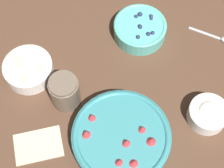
# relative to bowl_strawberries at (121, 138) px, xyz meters

# --- Properties ---
(ground_plane) EXTENTS (4.00, 4.00, 0.00)m
(ground_plane) POSITION_rel_bowl_strawberries_xyz_m (0.10, 0.16, -0.04)
(ground_plane) COLOR #4C3323
(bowl_strawberries) EXTENTS (0.26, 0.26, 0.08)m
(bowl_strawberries) POSITION_rel_bowl_strawberries_xyz_m (0.00, 0.00, 0.00)
(bowl_strawberries) COLOR teal
(bowl_strawberries) RESTS_ON ground_plane
(bowl_blueberries) EXTENTS (0.16, 0.16, 0.06)m
(bowl_blueberries) POSITION_rel_bowl_strawberries_xyz_m (0.22, 0.29, -0.01)
(bowl_blueberries) COLOR #56B7A8
(bowl_blueberries) RESTS_ON ground_plane
(bowl_bananas) EXTENTS (0.15, 0.15, 0.05)m
(bowl_bananas) POSITION_rel_bowl_strawberries_xyz_m (-0.15, 0.31, -0.01)
(bowl_bananas) COLOR silver
(bowl_bananas) RESTS_ON ground_plane
(bowl_cream) EXTENTS (0.11, 0.11, 0.06)m
(bowl_cream) POSITION_rel_bowl_strawberries_xyz_m (0.25, -0.04, -0.01)
(bowl_cream) COLOR white
(bowl_cream) RESTS_ON ground_plane
(jar_chocolate) EXTENTS (0.08, 0.08, 0.11)m
(jar_chocolate) POSITION_rel_bowl_strawberries_xyz_m (-0.08, 0.19, 0.01)
(jar_chocolate) COLOR brown
(jar_chocolate) RESTS_ON ground_plane
(napkin) EXTENTS (0.15, 0.12, 0.01)m
(napkin) POSITION_rel_bowl_strawberries_xyz_m (-0.21, 0.09, -0.03)
(napkin) COLOR beige
(napkin) RESTS_ON ground_plane
(spoon) EXTENTS (0.10, 0.12, 0.01)m
(spoon) POSITION_rel_bowl_strawberries_xyz_m (0.43, 0.17, -0.03)
(spoon) COLOR #B2B2B7
(spoon) RESTS_ON ground_plane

